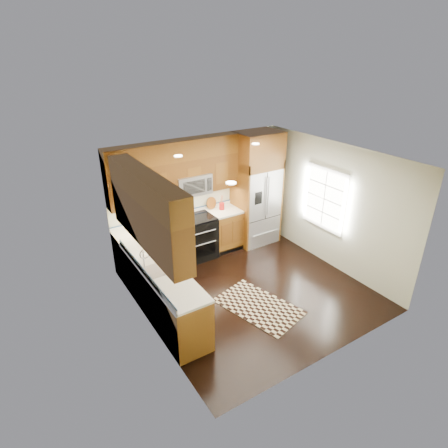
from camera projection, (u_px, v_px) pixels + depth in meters
ground at (251, 290)px, 7.20m from camera, size 4.00×4.00×0.00m
wall_back at (198, 195)px, 8.16m from camera, size 4.00×0.02×2.60m
wall_left at (146, 260)px, 5.67m from camera, size 0.02×4.00×2.60m
wall_right at (332, 206)px, 7.60m from camera, size 0.02×4.00×2.60m
window at (325, 199)px, 7.70m from camera, size 0.04×1.10×1.30m
base_cabinets at (171, 267)px, 7.09m from camera, size 2.85×3.00×0.90m
countertop at (174, 241)px, 7.05m from camera, size 2.86×3.01×0.04m
upper_cabinets at (165, 185)px, 6.60m from camera, size 2.85×3.00×1.15m
range at (197, 238)px, 8.15m from camera, size 0.76×0.67×0.95m
microwave at (192, 184)px, 7.73m from camera, size 0.76×0.40×0.42m
refrigerator at (256, 189)px, 8.51m from camera, size 0.98×0.75×2.60m
sink_faucet at (158, 266)px, 6.10m from camera, size 0.54×0.44×0.37m
rug at (259, 306)px, 6.74m from camera, size 1.26×1.68×0.01m
knife_block at (174, 215)px, 7.79m from camera, size 0.15×0.17×0.29m
utensil_crock at (222, 205)px, 8.31m from camera, size 0.15×0.15×0.33m
cutting_board at (211, 208)px, 8.39m from camera, size 0.33×0.33×0.02m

